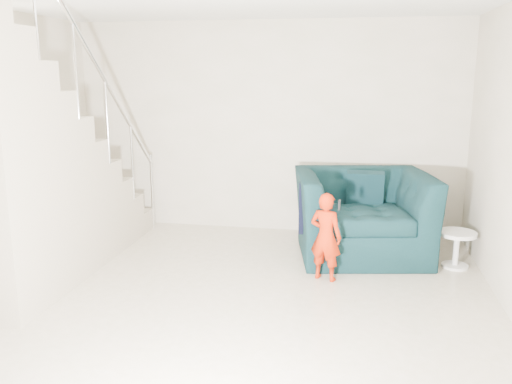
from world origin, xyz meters
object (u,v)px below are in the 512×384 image
(armchair, at_px, (362,214))
(toddler, at_px, (326,237))
(side_table, at_px, (457,243))
(staircase, at_px, (30,188))

(armchair, xyz_separation_m, toddler, (-0.36, -0.85, -0.03))
(side_table, height_order, staircase, staircase)
(toddler, bearing_deg, armchair, -93.13)
(armchair, bearing_deg, toddler, -123.80)
(side_table, bearing_deg, toddler, -156.22)
(armchair, relative_size, toddler, 1.63)
(armchair, relative_size, side_table, 3.68)
(armchair, bearing_deg, side_table, -24.45)
(staircase, bearing_deg, side_table, 14.72)
(armchair, bearing_deg, staircase, -167.77)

